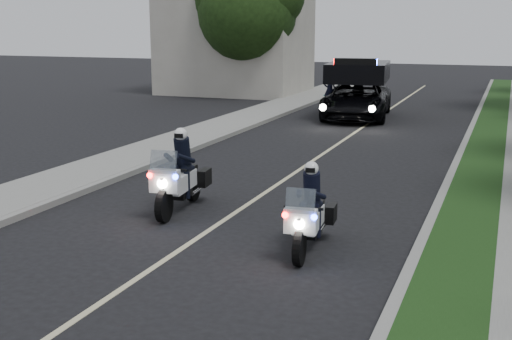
{
  "coord_description": "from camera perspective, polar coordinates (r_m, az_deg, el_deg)",
  "views": [
    {
      "loc": [
        5.42,
        -10.56,
        4.03
      ],
      "look_at": [
        0.49,
        2.21,
        1.0
      ],
      "focal_mm": 46.33,
      "sensor_mm": 36.0,
      "label": 1
    }
  ],
  "objects": [
    {
      "name": "police_moto_left",
      "position": [
        14.74,
        -6.56,
        -3.48
      ],
      "size": [
        1.0,
        2.23,
        1.83
      ],
      "primitive_type": null,
      "rotation": [
        0.0,
        0.0,
        0.12
      ],
      "color": "silver",
      "rests_on": "ground"
    },
    {
      "name": "police_suv",
      "position": [
        29.43,
        8.64,
        4.46
      ],
      "size": [
        3.37,
        6.11,
        2.83
      ],
      "primitive_type": "imported",
      "rotation": [
        0.0,
        0.0,
        0.12
      ],
      "color": "black",
      "rests_on": "ground"
    },
    {
      "name": "curb_left",
      "position": [
        23.0,
        -3.68,
        2.55
      ],
      "size": [
        0.2,
        60.0,
        0.15
      ],
      "primitive_type": "cube",
      "color": "gray",
      "rests_on": "ground"
    },
    {
      "name": "police_moto_right",
      "position": [
        12.18,
        4.56,
        -6.89
      ],
      "size": [
        0.85,
        1.97,
        1.63
      ],
      "primitive_type": null,
      "rotation": [
        0.0,
        0.0,
        0.09
      ],
      "color": "silver",
      "rests_on": "ground"
    },
    {
      "name": "grass_verge",
      "position": [
        20.95,
        19.02,
        0.91
      ],
      "size": [
        1.2,
        60.0,
        0.16
      ],
      "primitive_type": "cube",
      "color": "#193814",
      "rests_on": "ground"
    },
    {
      "name": "building_far",
      "position": [
        39.69,
        -1.79,
        11.71
      ],
      "size": [
        8.0,
        6.0,
        7.0
      ],
      "primitive_type": "cube",
      "color": "#A8A396",
      "rests_on": "ground"
    },
    {
      "name": "curb_right",
      "position": [
        20.98,
        17.12,
        1.05
      ],
      "size": [
        0.2,
        60.0,
        0.15
      ],
      "primitive_type": "cube",
      "color": "gray",
      "rests_on": "ground"
    },
    {
      "name": "tree_left_near",
      "position": [
        37.28,
        -0.77,
        6.27
      ],
      "size": [
        7.25,
        7.25,
        9.1
      ],
      "primitive_type": null,
      "rotation": [
        0.0,
        0.0,
        0.43
      ],
      "color": "#203D14",
      "rests_on": "ground"
    },
    {
      "name": "sidewalk_left",
      "position": [
        23.48,
        -6.12,
        2.71
      ],
      "size": [
        2.0,
        60.0,
        0.16
      ],
      "primitive_type": "cube",
      "color": "gray",
      "rests_on": "ground"
    },
    {
      "name": "lane_marking",
      "position": [
        21.64,
        6.24,
        1.68
      ],
      "size": [
        0.12,
        50.0,
        0.01
      ],
      "primitive_type": "cube",
      "color": "#BFB78C",
      "rests_on": "ground"
    },
    {
      "name": "bicycle",
      "position": [
        31.69,
        6.35,
        5.09
      ],
      "size": [
        0.68,
        1.56,
        0.79
      ],
      "primitive_type": "imported",
      "rotation": [
        0.0,
        0.0,
        0.1
      ],
      "color": "black",
      "rests_on": "ground"
    },
    {
      "name": "cyclist",
      "position": [
        31.69,
        6.35,
        5.09
      ],
      "size": [
        0.61,
        0.45,
        1.58
      ],
      "primitive_type": "imported",
      "rotation": [
        0.0,
        0.0,
        3.27
      ],
      "color": "black",
      "rests_on": "ground"
    },
    {
      "name": "tree_left_far",
      "position": [
        40.12,
        -0.56,
        6.71
      ],
      "size": [
        7.82,
        7.82,
        10.02
      ],
      "primitive_type": null,
      "rotation": [
        0.0,
        0.0,
        -0.38
      ],
      "color": "#103410",
      "rests_on": "ground"
    },
    {
      "name": "ground",
      "position": [
        12.54,
        -5.77,
        -6.34
      ],
      "size": [
        120.0,
        120.0,
        0.0
      ],
      "primitive_type": "plane",
      "color": "black",
      "rests_on": "ground"
    }
  ]
}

